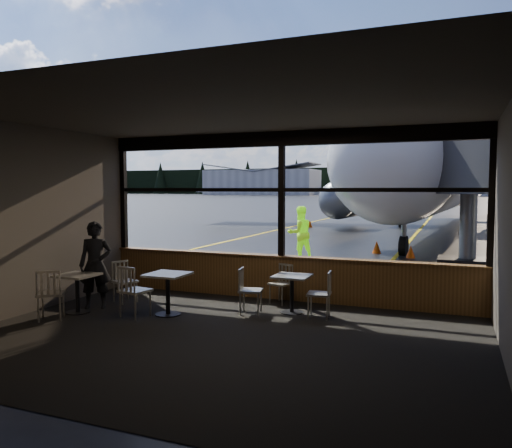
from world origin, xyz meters
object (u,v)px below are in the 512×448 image
Objects in this scene: airliner at (445,126)px; chair_left_s at (51,294)px; jet_bridge at (465,179)px; cafe_table_near at (292,294)px; cafe_table_mid at (168,294)px; chair_near_e at (319,294)px; chair_mid_w at (125,282)px; passenger at (95,265)px; chair_near_w at (251,291)px; cone_extra at (411,252)px; cone_nose at (377,247)px; cafe_table_left at (77,294)px; chair_near_n at (281,284)px; cone_wing at (310,224)px; ground_crew at (300,233)px; chair_mid_s at (135,291)px.

chair_left_s is (-5.94, -24.27, -5.46)m from airliner.
cafe_table_near is (-3.04, -6.54, -2.23)m from jet_bridge.
chair_near_e is (2.62, 0.84, 0.04)m from cafe_table_mid.
chair_mid_w is 0.50× the size of passenger.
chair_near_w reaches higher than cone_extra.
chair_mid_w reaches higher than cone_extra.
passenger is at bearing -110.05° from cone_nose.
cafe_table_near is 0.92× the size of cafe_table_mid.
cone_extra is at bearing 63.02° from cafe_table_left.
chair_near_n is at bearing 153.98° from chair_near_w.
cafe_table_mid is 2.75m from chair_near_e.
cone_wing is at bearing 9.59° from chair_near_e.
chair_near_e is at bearing 160.00° from chair_near_n.
chair_mid_w is at bearing -84.64° from cone_wing.
jet_bridge reaches higher than chair_mid_w.
cone_nose is (3.61, 9.92, -0.20)m from chair_mid_w.
chair_left_s reaches higher than chair_near_n.
ground_crew reaches higher than chair_mid_w.
cafe_table_near is 4.32m from chair_left_s.
cafe_table_near is at bearing 62.29° from ground_crew.
chair_near_w is 3.55m from chair_left_s.
chair_mid_s is 8.18m from ground_crew.
jet_bridge is 27.48× the size of cone_extra.
cone_nose is at bearing -170.94° from ground_crew.
chair_mid_w is at bearing 144.30° from chair_mid_s.
cafe_table_left is 0.65m from passenger.
cone_extra is (5.09, 9.69, -0.63)m from passenger.
cone_nose is at bearing 70.39° from cafe_table_left.
chair_near_e is 1.00× the size of chair_mid_w.
cafe_table_near is 0.58m from chair_near_e.
airliner is 16.06m from jet_bridge.
chair_mid_s is 1.46m from chair_left_s.
chair_left_s is 0.54× the size of passenger.
cone_nose is (3.84, 10.53, -0.62)m from passenger.
passenger is (0.07, 0.44, 0.48)m from cafe_table_left.
ground_crew is at bearing -150.82° from cone_extra.
chair_near_w is 1.00m from chair_near_n.
chair_near_n is 0.84× the size of chair_mid_s.
cafe_table_near is 0.41× the size of ground_crew.
cone_wing is (-8.43, 13.95, -2.37)m from jet_bridge.
airliner is 23.38m from chair_near_w.
chair_left_s reaches higher than cafe_table_left.
chair_near_e is 21.48m from cone_wing.
chair_near_n reaches higher than cone_extra.
chair_left_s is 1.09m from passenger.
passenger is at bearing -88.09° from chair_near_w.
cafe_table_mid is (-2.07, -0.99, 0.03)m from cafe_table_near.
airliner reaches higher than chair_near_w.
ground_crew reaches higher than cafe_table_mid.
chair_near_w is (1.37, 0.66, 0.04)m from cafe_table_mid.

